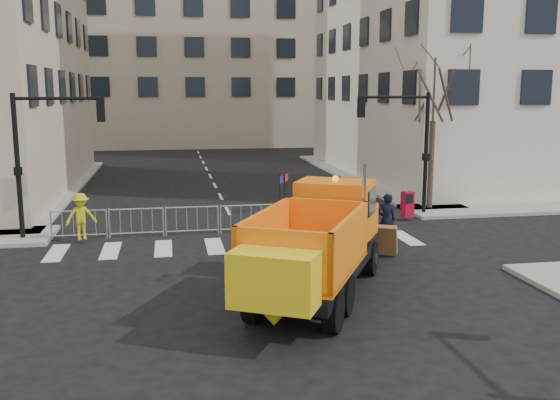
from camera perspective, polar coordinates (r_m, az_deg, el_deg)
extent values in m
plane|color=black|center=(17.29, -0.95, -8.50)|extent=(120.00, 120.00, 0.00)
cube|color=gray|center=(25.41, -4.03, -2.32)|extent=(64.00, 5.00, 0.15)
cube|color=tan|center=(68.55, -8.24, 15.35)|extent=(30.00, 18.00, 24.00)
cylinder|color=black|center=(24.45, -22.85, 2.67)|extent=(0.18, 0.18, 5.40)
cylinder|color=black|center=(28.13, 13.19, 4.05)|extent=(0.18, 0.18, 5.40)
cube|color=black|center=(16.84, 3.60, -5.91)|extent=(5.02, 6.85, 0.41)
cylinder|color=black|center=(19.41, 2.61, -4.87)|extent=(0.77, 1.05, 1.01)
cylinder|color=black|center=(19.00, 8.26, -5.29)|extent=(0.77, 1.05, 1.01)
cylinder|color=black|center=(16.11, -0.87, -8.00)|extent=(0.77, 1.05, 1.01)
cylinder|color=black|center=(15.62, 5.94, -8.64)|extent=(0.77, 1.05, 1.01)
cylinder|color=black|center=(15.05, -2.37, -9.33)|extent=(0.77, 1.05, 1.01)
cylinder|color=black|center=(14.52, 4.91, -10.09)|extent=(0.77, 1.05, 1.01)
cube|color=orange|center=(19.47, 5.81, -1.80)|extent=(2.40, 2.22, 0.92)
cube|color=orange|center=(18.22, 5.03, -0.83)|extent=(2.57, 2.30, 1.66)
cylinder|color=silver|center=(17.30, 7.65, -0.37)|extent=(0.13, 0.13, 2.21)
cube|color=orange|center=(15.39, 2.42, -3.70)|extent=(3.95, 4.66, 1.52)
cube|color=yellow|center=(13.17, -0.55, -7.31)|extent=(2.06, 1.69, 1.20)
cube|color=brown|center=(21.17, 6.68, -3.41)|extent=(2.85, 1.87, 1.04)
imported|color=black|center=(22.53, 9.70, -1.78)|extent=(0.71, 0.48, 1.88)
imported|color=black|center=(22.52, 7.96, -1.98)|extent=(1.04, 0.98, 1.70)
imported|color=black|center=(22.01, 4.71, -2.26)|extent=(0.90, 1.01, 1.65)
imported|color=#BEC216|center=(23.64, -17.73, -1.43)|extent=(1.23, 0.93, 1.69)
cube|color=#A60C22|center=(27.11, 11.57, -0.37)|extent=(0.52, 0.49, 1.10)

